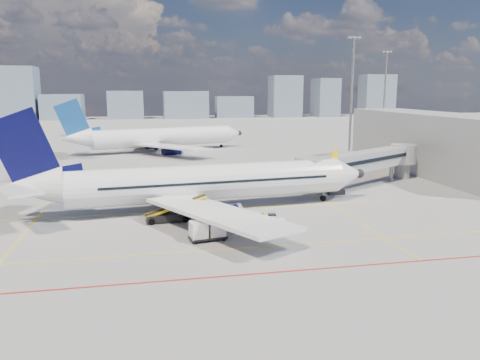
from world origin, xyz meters
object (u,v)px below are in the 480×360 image
(baggage_tug, at_px, (274,221))
(cargo_dolly, at_px, (208,230))
(second_aircraft, at_px, (156,138))
(belt_loader, at_px, (169,215))
(main_aircraft, at_px, (195,184))
(ramp_worker, at_px, (264,220))

(baggage_tug, xyz_separation_m, cargo_dolly, (-7.23, -2.77, 0.37))
(second_aircraft, xyz_separation_m, cargo_dolly, (3.02, -65.74, -2.17))
(second_aircraft, bearing_deg, belt_loader, -107.17)
(main_aircraft, xyz_separation_m, second_aircraft, (-3.11, 54.51, 0.00))
(baggage_tug, height_order, cargo_dolly, cargo_dolly)
(second_aircraft, xyz_separation_m, baggage_tug, (10.25, -62.97, -2.54))
(belt_loader, bearing_deg, main_aircraft, 46.24)
(second_aircraft, relative_size, belt_loader, 6.27)
(main_aircraft, height_order, ramp_worker, main_aircraft)
(baggage_tug, relative_size, cargo_dolly, 0.60)
(main_aircraft, relative_size, second_aircraft, 1.02)
(second_aircraft, height_order, belt_loader, second_aircraft)
(main_aircraft, height_order, cargo_dolly, main_aircraft)
(second_aircraft, distance_m, belt_loader, 58.59)
(main_aircraft, bearing_deg, belt_loader, -134.33)
(belt_loader, height_order, ramp_worker, belt_loader)
(main_aircraft, xyz_separation_m, belt_loader, (-3.27, -4.03, -2.51))
(belt_loader, distance_m, ramp_worker, 10.34)
(main_aircraft, height_order, second_aircraft, main_aircraft)
(ramp_worker, bearing_deg, cargo_dolly, 129.76)
(second_aircraft, height_order, ramp_worker, second_aircraft)
(main_aircraft, distance_m, baggage_tug, 11.36)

